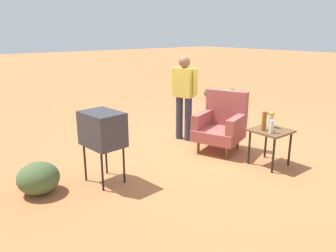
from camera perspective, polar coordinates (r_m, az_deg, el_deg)
ground_plane at (r=6.23m, az=6.64°, el=-3.62°), size 60.00×60.00×0.00m
armchair at (r=6.01m, az=9.20°, el=0.50°), size 0.98×0.99×1.06m
side_table at (r=5.48m, az=17.29°, el=-1.48°), size 0.56×0.56×0.59m
tv_on_stand at (r=4.64m, az=-11.23°, el=-0.59°), size 0.64×0.50×1.03m
person_standing at (r=6.42m, az=2.79°, el=5.73°), size 0.54×0.33×1.64m
bottle_tall_amber at (r=5.36m, az=16.26°, el=0.83°), size 0.07×0.07×0.30m
bottle_short_clear at (r=5.27m, az=17.44°, el=-0.09°), size 0.06×0.06×0.20m
flower_vase at (r=5.57m, az=17.30°, el=1.28°), size 0.14×0.10×0.27m
shrub_near at (r=11.44m, az=10.89°, el=5.86°), size 0.30×0.30×0.23m
shrub_mid at (r=10.80m, az=7.37°, el=5.72°), size 0.44×0.44×0.34m
shrub_lone at (r=4.75m, az=-21.47°, el=-8.36°), size 0.55×0.55×0.43m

